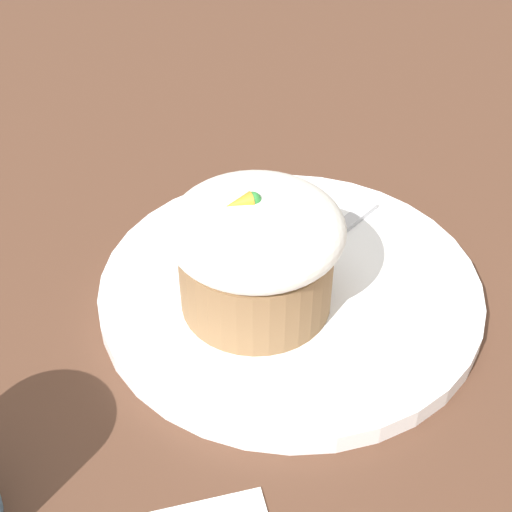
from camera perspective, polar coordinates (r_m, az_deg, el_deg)
ground_plane at (r=0.47m, az=2.71°, el=-3.18°), size 4.00×4.00×0.00m
dessert_plate at (r=0.46m, az=2.73°, el=-2.58°), size 0.25×0.25×0.01m
carrot_cake at (r=0.42m, az=-0.00°, el=0.50°), size 0.10×0.10×0.08m
spoon at (r=0.47m, az=3.87°, el=0.07°), size 0.11×0.07×0.01m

